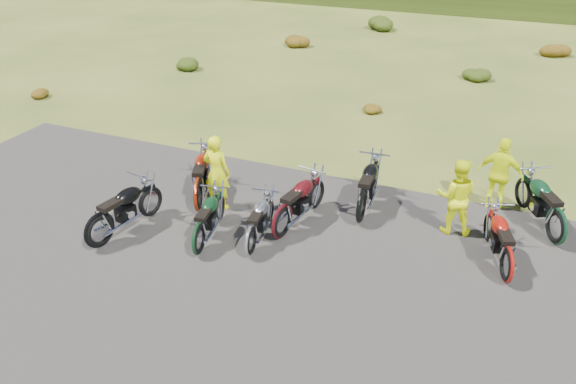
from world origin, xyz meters
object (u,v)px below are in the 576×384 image
at_px(motorcycle_3, 251,255).
at_px(motorcycle_7, 552,243).
at_px(motorcycle_0, 103,247).
at_px(person_middle, 217,173).

distance_m(motorcycle_3, motorcycle_7, 6.56).
bearing_deg(motorcycle_0, motorcycle_7, -56.74).
bearing_deg(motorcycle_0, person_middle, -21.53).
height_order(motorcycle_3, motorcycle_7, motorcycle_7).
relative_size(motorcycle_0, person_middle, 1.22).
bearing_deg(motorcycle_3, motorcycle_0, 99.79).
height_order(motorcycle_3, person_middle, person_middle).
bearing_deg(person_middle, motorcycle_0, 59.79).
xyz_separation_m(motorcycle_3, motorcycle_7, (5.86, 2.95, 0.00)).
xyz_separation_m(motorcycle_0, motorcycle_3, (3.10, 0.99, 0.00)).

